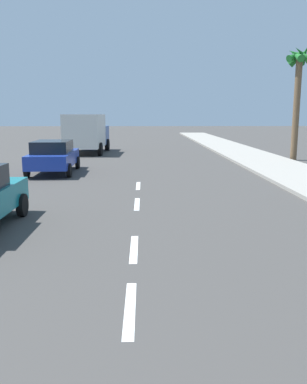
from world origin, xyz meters
TOP-DOWN VIEW (x-y plane):
  - ground_plane at (0.00, 20.00)m, footprint 160.00×160.00m
  - sidewalk_strip at (7.36, 22.00)m, footprint 3.60×80.00m
  - lane_stripe_2 at (0.00, 7.37)m, footprint 0.16×1.80m
  - lane_stripe_3 at (0.00, 10.07)m, footprint 0.16×1.80m
  - lane_stripe_4 at (0.00, 14.44)m, footprint 0.16×1.80m
  - lane_stripe_5 at (0.00, 17.78)m, footprint 0.16×1.80m
  - parked_car_blue at (-4.13, 21.49)m, footprint 2.17×4.53m
  - delivery_truck at (-3.89, 31.72)m, footprint 2.88×6.34m
  - palm_tree_far at (9.53, 26.75)m, footprint 1.76×1.63m

SIDE VIEW (x-z plane):
  - ground_plane at x=0.00m, z-range 0.00..0.00m
  - lane_stripe_2 at x=0.00m, z-range 0.00..0.01m
  - lane_stripe_3 at x=0.00m, z-range 0.00..0.01m
  - lane_stripe_4 at x=0.00m, z-range 0.00..0.01m
  - lane_stripe_5 at x=0.00m, z-range 0.00..0.01m
  - sidewalk_strip at x=7.36m, z-range 0.00..0.14m
  - parked_car_blue at x=-4.13m, z-range 0.06..1.63m
  - delivery_truck at x=-3.89m, z-range 0.10..2.90m
  - palm_tree_far at x=9.53m, z-range 1.67..8.61m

